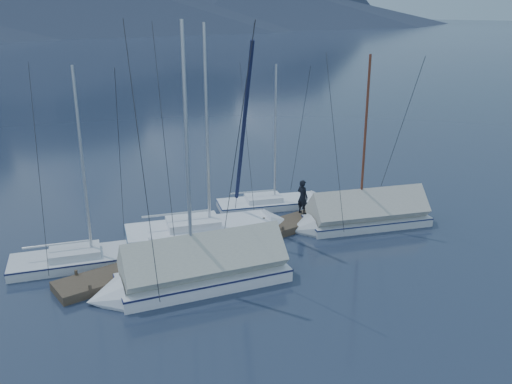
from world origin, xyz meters
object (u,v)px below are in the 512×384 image
sailboat_open_left (104,257)px  sailboat_covered_far (188,274)px  sailboat_covered_near (357,217)px  person (303,197)px  sailboat_open_mid (221,229)px  sailboat_open_right (282,203)px

sailboat_open_left → sailboat_covered_far: (1.66, -4.00, 0.36)m
sailboat_covered_near → person: size_ratio=5.22×
sailboat_covered_far → person: bearing=17.7°
sailboat_open_mid → sailboat_open_right: 4.70m
sailboat_open_mid → sailboat_covered_near: 6.49m
sailboat_open_right → sailboat_covered_near: sailboat_covered_near is taller
sailboat_open_left → sailboat_covered_near: sailboat_covered_near is taller
sailboat_covered_near → sailboat_covered_far: (-9.48, -0.34, 0.07)m
sailboat_open_left → sailboat_covered_near: bearing=-18.2°
person → sailboat_covered_far: bearing=101.1°
sailboat_open_mid → sailboat_open_right: (4.58, 1.07, -0.04)m
sailboat_covered_near → sailboat_covered_far: size_ratio=0.85×
sailboat_open_right → sailboat_covered_near: bearing=-76.5°
person → sailboat_open_mid: bearing=68.8°
sailboat_open_left → sailboat_open_right: (10.10, 0.66, -0.01)m
sailboat_open_mid → sailboat_open_right: bearing=13.1°
person → sailboat_open_right: bearing=-20.2°
sailboat_open_left → person: size_ratio=5.11×
sailboat_open_mid → sailboat_covered_near: size_ratio=1.16×
sailboat_open_right → sailboat_open_left: bearing=-176.3°
sailboat_open_left → person: sailboat_open_left is taller
person → sailboat_covered_near: bearing=-151.2°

